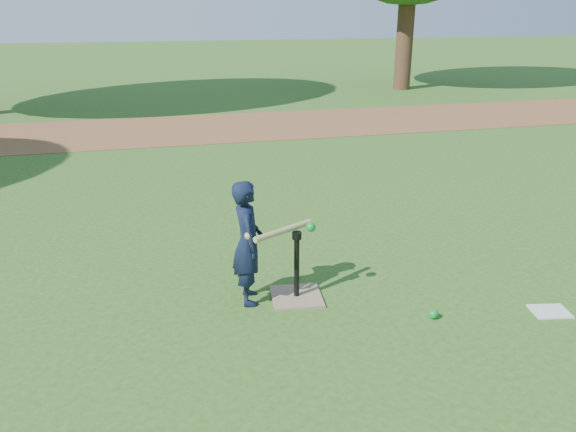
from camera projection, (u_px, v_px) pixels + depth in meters
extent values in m
plane|color=#285116|center=(304.00, 299.00, 4.86)|extent=(80.00, 80.00, 0.00)
cube|color=brown|center=(206.00, 128.00, 11.67)|extent=(24.00, 3.00, 0.01)
imported|color=black|center=(248.00, 243.00, 4.66)|extent=(0.28, 0.41, 1.07)
sphere|color=#0C8723|center=(433.00, 314.00, 4.54)|extent=(0.08, 0.08, 0.08)
cube|color=silver|center=(550.00, 311.00, 4.65)|extent=(0.34, 0.28, 0.01)
cube|color=#887456|center=(296.00, 296.00, 4.88)|extent=(0.48, 0.48, 0.02)
cylinder|color=black|center=(297.00, 266.00, 4.77)|extent=(0.05, 0.05, 0.55)
cylinder|color=black|center=(297.00, 235.00, 4.67)|extent=(0.08, 0.08, 0.06)
cylinder|color=tan|center=(283.00, 231.00, 4.61)|extent=(0.56, 0.33, 0.05)
sphere|color=tan|center=(248.00, 236.00, 4.50)|extent=(0.06, 0.06, 0.06)
sphere|color=#0C8723|center=(311.00, 227.00, 4.66)|extent=(0.08, 0.08, 0.08)
cylinder|color=#382316|center=(405.00, 31.00, 16.65)|extent=(0.50, 0.50, 3.42)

